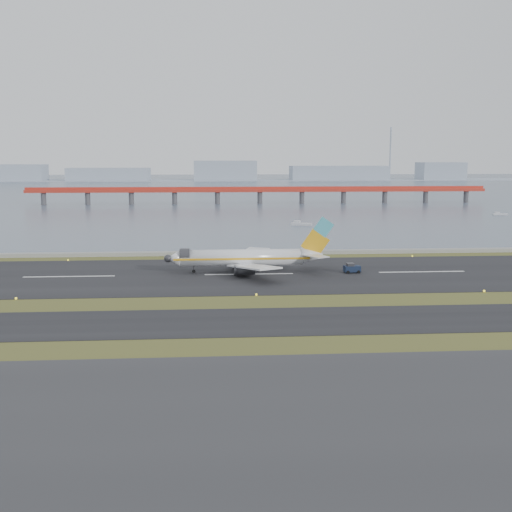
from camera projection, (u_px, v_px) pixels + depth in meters
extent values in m
plane|color=#374217|center=(259.00, 305.00, 115.44)|extent=(1000.00, 1000.00, 0.00)
cube|color=#2E2E30|center=(305.00, 435.00, 61.23)|extent=(1000.00, 50.00, 0.10)
cube|color=black|center=(265.00, 321.00, 103.61)|extent=(1000.00, 18.00, 0.10)
cube|color=black|center=(249.00, 274.00, 145.00)|extent=(1000.00, 45.00, 0.10)
cube|color=gray|center=(242.00, 253.00, 174.50)|extent=(1000.00, 2.50, 1.00)
cube|color=#4B586B|center=(219.00, 187.00, 568.78)|extent=(1400.00, 800.00, 1.30)
cube|color=red|center=(260.00, 191.00, 362.13)|extent=(260.00, 5.00, 1.60)
cube|color=red|center=(260.00, 188.00, 361.90)|extent=(260.00, 0.40, 1.40)
cylinder|color=#4C4C51|center=(88.00, 199.00, 355.85)|extent=(2.80, 2.80, 7.00)
cylinder|color=#4C4C51|center=(260.00, 198.00, 362.81)|extent=(2.80, 2.80, 7.00)
cylinder|color=#4C4C51|center=(426.00, 198.00, 369.78)|extent=(2.80, 2.80, 7.00)
cube|color=#99A6B5|center=(216.00, 180.00, 726.47)|extent=(1400.00, 80.00, 1.00)
cube|color=#99A6B5|center=(17.00, 173.00, 709.12)|extent=(60.00, 35.00, 18.00)
cube|color=#99A6B5|center=(109.00, 174.00, 716.68)|extent=(90.00, 35.00, 14.00)
cube|color=#99A6B5|center=(225.00, 170.00, 725.51)|extent=(70.00, 35.00, 22.00)
cube|color=#99A6B5|center=(338.00, 173.00, 735.40)|extent=(110.00, 35.00, 16.00)
cube|color=#99A6B5|center=(440.00, 171.00, 743.80)|extent=(50.00, 35.00, 20.00)
cylinder|color=#99A6B5|center=(390.00, 154.00, 736.38)|extent=(1.80, 1.80, 60.00)
cylinder|color=white|center=(242.00, 258.00, 146.92)|extent=(28.00, 3.80, 3.80)
cone|color=white|center=(173.00, 258.00, 145.78)|extent=(3.20, 3.80, 3.80)
cone|color=white|center=(312.00, 256.00, 148.05)|extent=(5.00, 3.80, 3.80)
cube|color=#F2A919|center=(242.00, 259.00, 145.02)|extent=(31.00, 0.06, 0.45)
cube|color=#F2A919|center=(241.00, 256.00, 148.81)|extent=(31.00, 0.06, 0.45)
cube|color=white|center=(254.00, 267.00, 138.81)|extent=(11.31, 15.89, 1.66)
cube|color=white|center=(249.00, 255.00, 155.56)|extent=(11.31, 15.89, 1.66)
cylinder|color=#323236|center=(245.00, 270.00, 141.33)|extent=(4.20, 2.10, 2.10)
cylinder|color=#323236|center=(243.00, 262.00, 153.16)|extent=(4.20, 2.10, 2.10)
cube|color=#F2A919|center=(315.00, 243.00, 147.66)|extent=(6.80, 0.35, 6.85)
cube|color=#46B0C7|center=(324.00, 227.00, 147.23)|extent=(4.85, 0.37, 4.90)
cube|color=white|center=(316.00, 256.00, 144.25)|extent=(5.64, 6.80, 0.22)
cube|color=white|center=(310.00, 251.00, 151.74)|extent=(5.64, 6.80, 0.22)
cylinder|color=black|center=(194.00, 271.00, 146.58)|extent=(0.80, 0.28, 0.80)
cylinder|color=black|center=(249.00, 272.00, 144.72)|extent=(1.00, 0.38, 1.00)
cylinder|color=black|center=(247.00, 268.00, 150.24)|extent=(1.00, 0.38, 1.00)
cube|color=#131E35|center=(352.00, 269.00, 146.60)|extent=(3.82, 2.35, 1.38)
cube|color=#323236|center=(350.00, 265.00, 146.38)|extent=(1.74, 1.84, 0.80)
cylinder|color=black|center=(348.00, 272.00, 145.60)|extent=(0.83, 0.41, 0.80)
cylinder|color=black|center=(345.00, 271.00, 147.40)|extent=(0.83, 0.41, 0.80)
cylinder|color=black|center=(358.00, 272.00, 145.99)|extent=(0.83, 0.41, 0.80)
cylinder|color=black|center=(356.00, 271.00, 147.78)|extent=(0.83, 0.41, 0.80)
cube|color=silver|center=(301.00, 224.00, 248.63)|extent=(8.28, 5.17, 1.02)
cube|color=silver|center=(297.00, 222.00, 248.98)|extent=(2.76, 2.50, 1.02)
cube|color=silver|center=(500.00, 214.00, 292.40)|extent=(6.67, 2.99, 0.83)
cube|color=silver|center=(497.00, 213.00, 292.40)|extent=(2.04, 1.74, 0.83)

